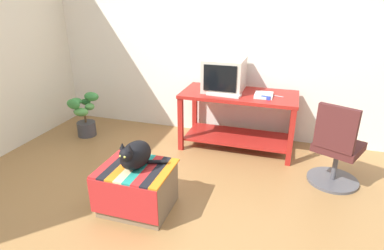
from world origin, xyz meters
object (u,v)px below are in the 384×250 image
(keyboard, at_px, (224,94))
(desk, at_px, (238,111))
(book, at_px, (264,95))
(stapler, at_px, (266,98))
(potted_plant, at_px, (85,116))
(cat, at_px, (135,155))
(ottoman_with_blanket, at_px, (137,188))
(office_chair, at_px, (336,151))
(tv_monitor, at_px, (224,75))

(keyboard, bearing_deg, desk, 48.93)
(desk, height_order, book, book)
(keyboard, xyz_separation_m, stapler, (0.49, -0.01, 0.01))
(keyboard, distance_m, book, 0.47)
(potted_plant, bearing_deg, keyboard, 4.07)
(book, relative_size, cat, 0.66)
(ottoman_with_blanket, distance_m, potted_plant, 1.92)
(desk, relative_size, office_chair, 1.58)
(keyboard, xyz_separation_m, book, (0.46, 0.10, 0.00))
(desk, xyz_separation_m, tv_monitor, (-0.21, 0.07, 0.42))
(tv_monitor, relative_size, keyboard, 1.27)
(book, xyz_separation_m, office_chair, (0.81, -0.53, -0.36))
(cat, bearing_deg, desk, 74.22)
(ottoman_with_blanket, bearing_deg, cat, 80.45)
(desk, xyz_separation_m, office_chair, (1.10, -0.58, -0.11))
(desk, height_order, keyboard, keyboard)
(stapler, bearing_deg, book, 29.79)
(cat, height_order, potted_plant, cat)
(cat, bearing_deg, keyboard, 77.69)
(desk, distance_m, cat, 1.69)
(tv_monitor, height_order, office_chair, tv_monitor)
(cat, height_order, stapler, stapler)
(tv_monitor, xyz_separation_m, potted_plant, (-1.86, -0.36, -0.63))
(book, xyz_separation_m, ottoman_with_blanket, (-0.94, -1.51, -0.53))
(desk, relative_size, book, 5.48)
(book, height_order, cat, book)
(tv_monitor, relative_size, potted_plant, 0.83)
(book, xyz_separation_m, potted_plant, (-2.36, -0.23, -0.45))
(office_chair, bearing_deg, ottoman_with_blanket, 54.60)
(tv_monitor, relative_size, cat, 1.31)
(book, distance_m, stapler, 0.11)
(ottoman_with_blanket, relative_size, cat, 1.64)
(book, xyz_separation_m, stapler, (0.04, -0.11, 0.00))
(keyboard, distance_m, ottoman_with_blanket, 1.58)
(ottoman_with_blanket, distance_m, stapler, 1.79)
(book, height_order, ottoman_with_blanket, book)
(tv_monitor, relative_size, stapler, 4.63)
(keyboard, bearing_deg, office_chair, -13.43)
(tv_monitor, relative_size, ottoman_with_blanket, 0.80)
(book, relative_size, ottoman_with_blanket, 0.40)
(tv_monitor, distance_m, office_chair, 1.56)
(ottoman_with_blanket, xyz_separation_m, office_chair, (1.74, 0.98, 0.17))
(tv_monitor, xyz_separation_m, cat, (-0.43, -1.63, -0.37))
(desk, relative_size, cat, 3.62)
(keyboard, xyz_separation_m, ottoman_with_blanket, (-0.48, -1.41, -0.52))
(book, relative_size, potted_plant, 0.42)
(keyboard, bearing_deg, stapler, 4.42)
(book, distance_m, office_chair, 1.03)
(ottoman_with_blanket, xyz_separation_m, potted_plant, (-1.43, 1.28, 0.08))
(book, bearing_deg, tv_monitor, 165.08)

